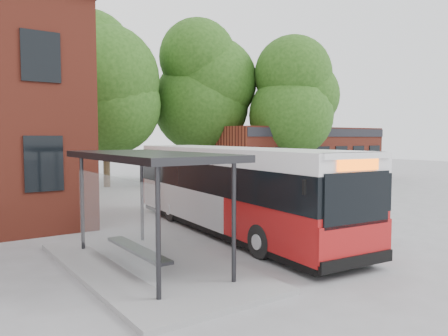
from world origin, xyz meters
TOP-DOWN VIEW (x-y plane):
  - ground at (0.00, 0.00)m, footprint 100.00×100.00m
  - shop_row at (15.00, 14.00)m, footprint 14.00×6.20m
  - bus_shelter at (-4.50, -1.00)m, footprint 3.60×7.00m
  - bike_rail at (9.28, 10.00)m, footprint 5.20×0.10m
  - tree_1 at (1.00, 17.00)m, footprint 7.92×7.92m
  - tree_2 at (8.00, 16.00)m, footprint 7.92×7.92m
  - tree_3 at (13.00, 12.00)m, footprint 7.04×7.04m
  - city_bus at (-0.35, 1.18)m, footprint 3.45×11.56m
  - bicycle_0 at (6.39, 10.50)m, footprint 1.65×1.15m
  - bicycle_1 at (7.78, 10.30)m, footprint 1.66×0.81m
  - bicycle_2 at (9.06, 9.28)m, footprint 1.76×1.22m
  - bicycle_3 at (9.72, 9.81)m, footprint 1.61×0.56m
  - bicycle_4 at (9.15, 10.17)m, footprint 1.87×0.68m
  - bicycle_5 at (10.04, 10.59)m, footprint 1.88×1.05m
  - bicycle_6 at (10.97, 10.18)m, footprint 1.70×0.86m

SIDE VIEW (x-z plane):
  - ground at x=0.00m, z-range 0.00..0.00m
  - bike_rail at x=9.28m, z-range 0.00..0.38m
  - bicycle_0 at x=6.39m, z-range 0.00..0.82m
  - bicycle_6 at x=10.97m, z-range 0.00..0.85m
  - bicycle_2 at x=9.06m, z-range 0.00..0.88m
  - bicycle_3 at x=9.72m, z-range 0.00..0.95m
  - bicycle_1 at x=7.78m, z-range 0.00..0.96m
  - bicycle_4 at x=9.15m, z-range 0.00..0.98m
  - bicycle_5 at x=10.04m, z-range 0.00..1.09m
  - city_bus at x=-0.35m, z-range 0.00..2.89m
  - bus_shelter at x=-4.50m, z-range 0.00..2.90m
  - shop_row at x=15.00m, z-range 0.00..4.00m
  - tree_3 at x=13.00m, z-range 0.00..9.28m
  - tree_1 at x=1.00m, z-range 0.00..10.40m
  - tree_2 at x=8.00m, z-range 0.00..11.00m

